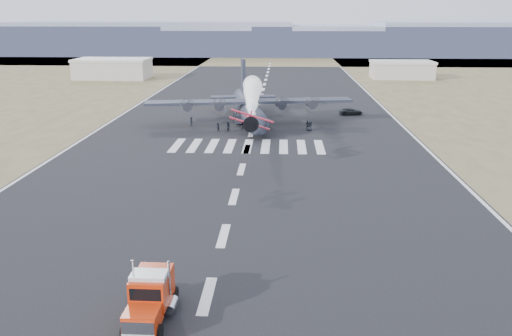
# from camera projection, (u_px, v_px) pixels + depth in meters

# --- Properties ---
(ground) EXTENTS (500.00, 500.00, 0.00)m
(ground) POSITION_uv_depth(u_px,v_px,m) (207.00, 296.00, 42.72)
(ground) COLOR black
(ground) RESTS_ON ground
(scrub_far) EXTENTS (500.00, 80.00, 0.00)m
(scrub_far) POSITION_uv_depth(u_px,v_px,m) (271.00, 59.00, 263.53)
(scrub_far) COLOR brown
(scrub_far) RESTS_ON ground
(runway_markings) EXTENTS (60.00, 260.00, 0.01)m
(runway_markings) POSITION_uv_depth(u_px,v_px,m) (251.00, 133.00, 100.32)
(runway_markings) COLOR silver
(runway_markings) RESTS_ON ground
(ridge_seg_b) EXTENTS (150.00, 50.00, 15.00)m
(ridge_seg_b) POSITION_uv_depth(u_px,v_px,m) (36.00, 39.00, 296.45)
(ridge_seg_b) COLOR gray
(ridge_seg_b) RESTS_ON ground
(ridge_seg_c) EXTENTS (150.00, 50.00, 17.00)m
(ridge_seg_c) POSITION_uv_depth(u_px,v_px,m) (153.00, 38.00, 293.08)
(ridge_seg_c) COLOR gray
(ridge_seg_c) RESTS_ON ground
(ridge_seg_d) EXTENTS (150.00, 50.00, 13.00)m
(ridge_seg_d) POSITION_uv_depth(u_px,v_px,m) (273.00, 42.00, 290.54)
(ridge_seg_d) COLOR gray
(ridge_seg_d) RESTS_ON ground
(ridge_seg_e) EXTENTS (150.00, 50.00, 15.00)m
(ridge_seg_e) POSITION_uv_depth(u_px,v_px,m) (395.00, 40.00, 287.17)
(ridge_seg_e) COLOR gray
(ridge_seg_e) RESTS_ON ground
(hangar_left) EXTENTS (24.50, 14.50, 6.70)m
(hangar_left) POSITION_uv_depth(u_px,v_px,m) (113.00, 68.00, 183.46)
(hangar_left) COLOR #A8A296
(hangar_left) RESTS_ON ground
(hangar_right) EXTENTS (20.50, 12.50, 5.90)m
(hangar_right) POSITION_uv_depth(u_px,v_px,m) (402.00, 70.00, 183.71)
(hangar_right) COLOR #A8A296
(hangar_right) RESTS_ON ground
(semi_truck) EXTENTS (2.83, 8.18, 3.67)m
(semi_truck) POSITION_uv_depth(u_px,v_px,m) (150.00, 296.00, 39.09)
(semi_truck) COLOR black
(semi_truck) RESTS_ON ground
(aerobatic_biplane) EXTENTS (5.86, 5.45, 3.19)m
(aerobatic_biplane) POSITION_uv_depth(u_px,v_px,m) (250.00, 120.00, 74.74)
(aerobatic_biplane) COLOR #AD0B24
(smoke_trail) EXTENTS (3.82, 35.14, 3.82)m
(smoke_trail) POSITION_uv_depth(u_px,v_px,m) (252.00, 90.00, 102.13)
(smoke_trail) COLOR white
(transport_aircraft) EXTENTS (41.10, 33.69, 11.88)m
(transport_aircraft) POSITION_uv_depth(u_px,v_px,m) (249.00, 107.00, 109.60)
(transport_aircraft) COLOR #1E232D
(transport_aircraft) RESTS_ON ground
(support_vehicle) EXTENTS (5.44, 3.31, 1.41)m
(support_vehicle) POSITION_uv_depth(u_px,v_px,m) (351.00, 111.00, 118.63)
(support_vehicle) COLOR black
(support_vehicle) RESTS_ON ground
(crew_a) EXTENTS (0.69, 0.59, 1.76)m
(crew_a) POSITION_uv_depth(u_px,v_px,m) (250.00, 124.00, 104.69)
(crew_a) COLOR black
(crew_a) RESTS_ON ground
(crew_b) EXTENTS (1.05, 0.99, 1.84)m
(crew_b) POSITION_uv_depth(u_px,v_px,m) (228.00, 127.00, 101.49)
(crew_b) COLOR black
(crew_b) RESTS_ON ground
(crew_c) EXTENTS (1.19, 0.72, 1.72)m
(crew_c) POSITION_uv_depth(u_px,v_px,m) (191.00, 121.00, 106.99)
(crew_c) COLOR black
(crew_c) RESTS_ON ground
(crew_d) EXTENTS (1.22, 0.84, 1.89)m
(crew_d) POSITION_uv_depth(u_px,v_px,m) (307.00, 126.00, 102.49)
(crew_d) COLOR black
(crew_d) RESTS_ON ground
(crew_e) EXTENTS (0.96, 1.03, 1.81)m
(crew_e) POSITION_uv_depth(u_px,v_px,m) (310.00, 126.00, 102.46)
(crew_e) COLOR black
(crew_e) RESTS_ON ground
(crew_f) EXTENTS (1.44, 1.22, 1.56)m
(crew_f) POSITION_uv_depth(u_px,v_px,m) (245.00, 123.00, 105.84)
(crew_f) COLOR black
(crew_f) RESTS_ON ground
(crew_g) EXTENTS (0.84, 0.87, 1.84)m
(crew_g) POSITION_uv_depth(u_px,v_px,m) (250.00, 123.00, 105.53)
(crew_g) COLOR black
(crew_g) RESTS_ON ground
(crew_h) EXTENTS (0.91, 0.91, 1.64)m
(crew_h) POSITION_uv_depth(u_px,v_px,m) (218.00, 127.00, 101.81)
(crew_h) COLOR black
(crew_h) RESTS_ON ground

